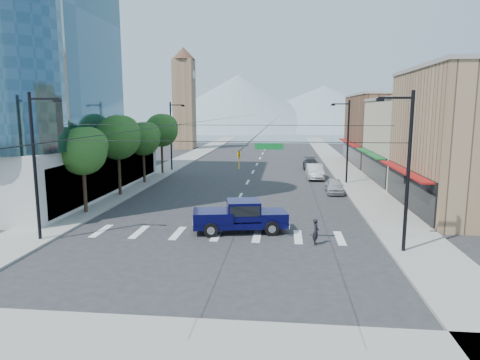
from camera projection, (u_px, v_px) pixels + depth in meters
The scene contains 21 objects.
ground at pixel (216, 242), 26.15m from camera, with size 160.00×160.00×0.00m, color #28282B.
sidewalk_left at pixel (181, 161), 66.63m from camera, with size 4.00×120.00×0.15m, color gray.
sidewalk_right at pixel (338, 163), 64.16m from camera, with size 4.00×120.00×0.15m, color gray.
sidewalk_cross at pixel (160, 347), 14.36m from camera, with size 28.00×4.00×0.15m, color gray.
shop_mid at pixel (431, 142), 46.92m from camera, with size 12.00×14.00×9.00m, color tan.
shop_far at pixel (394, 130), 62.54m from camera, with size 12.00×18.00×10.00m, color brown.
clock_tower at pixel (184, 97), 86.98m from camera, with size 4.80×4.80×20.40m.
mountain_left at pixel (238, 102), 173.13m from camera, with size 80.00×80.00×22.00m, color gray.
mountain_right at pixel (324, 108), 179.66m from camera, with size 90.00×90.00×18.00m, color gray.
tree_near at pixel (85, 150), 32.47m from camera, with size 3.65×3.64×6.71m.
tree_midnear at pixel (119, 136), 39.24m from camera, with size 4.09×4.09×7.52m.
tree_midfar at pixel (144, 138), 46.21m from camera, with size 3.65×3.64×6.71m.
tree_far at pixel (163, 129), 52.98m from camera, with size 4.09×4.09×7.52m.
signal_rig at pixel (216, 169), 24.40m from camera, with size 21.80×0.20×9.00m.
lamp_pole_nw at pixel (172, 133), 55.90m from camera, with size 2.00×0.25×9.00m.
lamp_pole_ne at pixel (347, 138), 45.84m from camera, with size 2.00×0.25×9.00m.
pickup_truck at pixel (240, 216), 28.10m from camera, with size 6.54×3.35×2.11m.
pedestrian at pixel (316, 232), 25.47m from camera, with size 0.58×0.38×1.58m, color black.
parked_car_near at pixel (334, 186), 41.29m from camera, with size 1.65×4.11×1.40m, color #BDBCC1.
parked_car_mid at pixel (315, 171), 50.01m from camera, with size 1.81×5.18×1.71m, color #BEBEBE.
parked_car_far at pixel (310, 164), 58.44m from camera, with size 2.01×4.95×1.44m, color #2A2A2C.
Camera 1 is at (4.07, -24.91, 7.96)m, focal length 32.00 mm.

